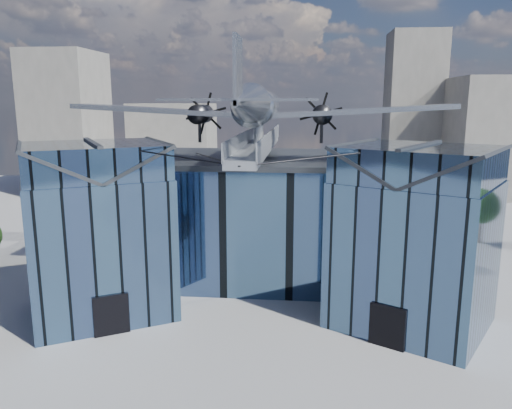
{
  "coord_description": "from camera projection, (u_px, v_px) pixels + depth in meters",
  "views": [
    {
      "loc": [
        3.38,
        -32.63,
        14.44
      ],
      "look_at": [
        0.0,
        2.0,
        7.2
      ],
      "focal_mm": 35.0,
      "sensor_mm": 36.0,
      "label": 1
    }
  ],
  "objects": [
    {
      "name": "bg_towers",
      "position": [
        293.0,
        128.0,
        82.07
      ],
      "size": [
        77.0,
        24.5,
        26.0
      ],
      "color": "slate",
      "rests_on": "ground"
    },
    {
      "name": "ground_plane",
      "position": [
        253.0,
        310.0,
        35.05
      ],
      "size": [
        120.0,
        120.0,
        0.0
      ],
      "primitive_type": "plane",
      "color": "gray"
    },
    {
      "name": "museum",
      "position": [
        261.0,
        215.0,
        39.59
      ],
      "size": [
        32.88,
        24.5,
        17.6
      ],
      "color": "#3D587C",
      "rests_on": "ground"
    }
  ]
}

